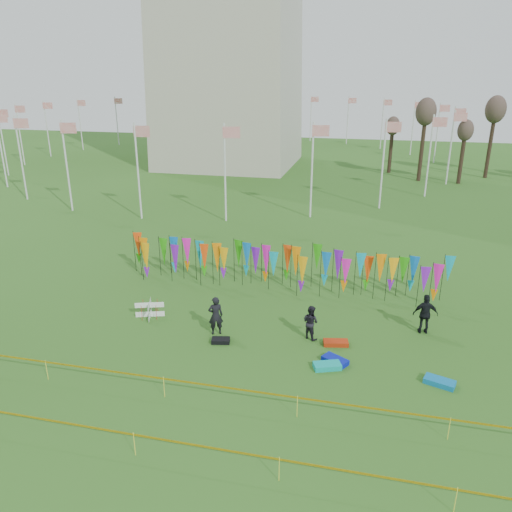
% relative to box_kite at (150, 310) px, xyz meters
% --- Properties ---
extents(ground, '(160.00, 160.00, 0.00)m').
position_rel_box_kite_xyz_m(ground, '(5.49, -3.12, -0.41)').
color(ground, '#295618').
rests_on(ground, ground).
extents(flagpole_ring, '(57.40, 56.16, 8.00)m').
position_rel_box_kite_xyz_m(flagpole_ring, '(-8.51, 44.88, 3.59)').
color(flagpole_ring, silver).
rests_on(flagpole_ring, ground).
extents(banner_row, '(18.64, 0.64, 2.51)m').
position_rel_box_kite_xyz_m(banner_row, '(5.77, 5.06, 1.21)').
color(banner_row, black).
rests_on(banner_row, ground).
extents(caution_tape_near, '(26.00, 0.02, 0.90)m').
position_rel_box_kite_xyz_m(caution_tape_near, '(5.27, -6.09, 0.37)').
color(caution_tape_near, yellow).
rests_on(caution_tape_near, ground).
extents(caution_tape_far, '(26.00, 0.02, 0.90)m').
position_rel_box_kite_xyz_m(caution_tape_far, '(5.27, -9.21, 0.37)').
color(caution_tape_far, yellow).
rests_on(caution_tape_far, ground).
extents(box_kite, '(0.74, 0.74, 0.82)m').
position_rel_box_kite_xyz_m(box_kite, '(0.00, 0.00, 0.00)').
color(box_kite, '#B50D1E').
rests_on(box_kite, ground).
extents(person_left, '(0.85, 0.76, 1.92)m').
position_rel_box_kite_xyz_m(person_left, '(3.80, -0.88, 0.55)').
color(person_left, black).
rests_on(person_left, ground).
extents(person_mid, '(0.94, 0.84, 1.65)m').
position_rel_box_kite_xyz_m(person_mid, '(8.22, -0.26, 0.42)').
color(person_mid, black).
rests_on(person_mid, ground).
extents(person_right, '(1.23, 0.78, 1.98)m').
position_rel_box_kite_xyz_m(person_right, '(13.45, 1.49, 0.58)').
color(person_right, black).
rests_on(person_right, ground).
extents(kite_bag_turquoise, '(1.27, 0.94, 0.23)m').
position_rel_box_kite_xyz_m(kite_bag_turquoise, '(9.27, -2.66, -0.30)').
color(kite_bag_turquoise, '#0BADA0').
rests_on(kite_bag_turquoise, ground).
extents(kite_bag_blue, '(1.22, 1.05, 0.23)m').
position_rel_box_kite_xyz_m(kite_bag_blue, '(9.56, -2.16, -0.30)').
color(kite_bag_blue, '#0A19AC').
rests_on(kite_bag_blue, ground).
extents(kite_bag_red, '(1.20, 0.72, 0.21)m').
position_rel_box_kite_xyz_m(kite_bag_red, '(9.46, -0.63, -0.31)').
color(kite_bag_red, '#B62C0C').
rests_on(kite_bag_red, ground).
extents(kite_bag_black, '(0.92, 0.65, 0.19)m').
position_rel_box_kite_xyz_m(kite_bag_black, '(4.26, -1.63, -0.31)').
color(kite_bag_black, black).
rests_on(kite_bag_black, ground).
extents(kite_bag_teal, '(1.30, 0.92, 0.23)m').
position_rel_box_kite_xyz_m(kite_bag_teal, '(13.76, -2.80, -0.30)').
color(kite_bag_teal, '#0C72B2').
rests_on(kite_bag_teal, ground).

